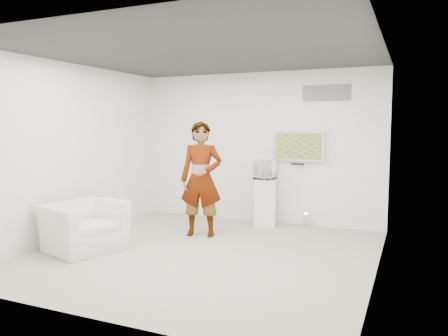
# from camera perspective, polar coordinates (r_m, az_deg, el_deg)

# --- Properties ---
(room) EXTENTS (5.01, 5.01, 3.00)m
(room) POSITION_cam_1_polar(r_m,az_deg,el_deg) (6.54, -2.75, 1.68)
(room) COLOR #ABA79D
(room) RESTS_ON ground
(tv) EXTENTS (1.00, 0.08, 0.60)m
(tv) POSITION_cam_1_polar(r_m,az_deg,el_deg) (8.56, 9.73, 2.86)
(tv) COLOR silver
(tv) RESTS_ON room
(logo_decal) EXTENTS (0.90, 0.02, 0.30)m
(logo_decal) POSITION_cam_1_polar(r_m,az_deg,el_deg) (8.50, 13.22, 9.52)
(logo_decal) COLOR slate
(logo_decal) RESTS_ON room
(person) EXTENTS (0.83, 0.66, 2.01)m
(person) POSITION_cam_1_polar(r_m,az_deg,el_deg) (7.65, -2.99, -1.46)
(person) COLOR white
(person) RESTS_ON room
(armchair) EXTENTS (1.28, 1.37, 0.74)m
(armchair) POSITION_cam_1_polar(r_m,az_deg,el_deg) (7.24, -17.88, -7.24)
(armchair) COLOR white
(armchair) RESTS_ON room
(pedestal) EXTENTS (0.54, 0.54, 0.91)m
(pedestal) POSITION_cam_1_polar(r_m,az_deg,el_deg) (8.54, 5.38, -4.48)
(pedestal) COLOR white
(pedestal) RESTS_ON room
(floor_uplight) EXTENTS (0.23, 0.23, 0.27)m
(floor_uplight) POSITION_cam_1_polar(r_m,az_deg,el_deg) (8.58, 10.64, -6.68)
(floor_uplight) COLOR white
(floor_uplight) RESTS_ON room
(vitrine) EXTENTS (0.41, 0.41, 0.36)m
(vitrine) POSITION_cam_1_polar(r_m,az_deg,el_deg) (8.45, 5.42, -0.24)
(vitrine) COLOR white
(vitrine) RESTS_ON pedestal
(console) EXTENTS (0.10, 0.17, 0.22)m
(console) POSITION_cam_1_polar(r_m,az_deg,el_deg) (8.46, 5.42, -0.70)
(console) COLOR white
(console) RESTS_ON pedestal
(wii_remote) EXTENTS (0.07, 0.15, 0.04)m
(wii_remote) POSITION_cam_1_polar(r_m,az_deg,el_deg) (7.70, -0.96, 4.60)
(wii_remote) COLOR white
(wii_remote) RESTS_ON person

